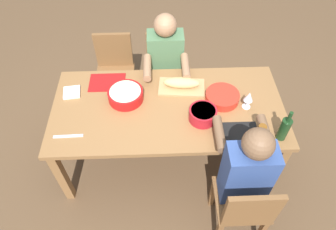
# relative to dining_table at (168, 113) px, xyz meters

# --- Properties ---
(ground_plane) EXTENTS (8.00, 8.00, 0.00)m
(ground_plane) POSITION_rel_dining_table_xyz_m (0.00, 0.00, -0.66)
(ground_plane) COLOR brown
(dining_table) EXTENTS (1.94, 0.94, 0.74)m
(dining_table) POSITION_rel_dining_table_xyz_m (0.00, 0.00, 0.00)
(dining_table) COLOR olive
(dining_table) RESTS_ON ground_plane
(chair_near_right) EXTENTS (0.40, 0.40, 0.85)m
(chair_near_right) POSITION_rel_dining_table_xyz_m (0.53, -0.79, -0.18)
(chair_near_right) COLOR brown
(chair_near_right) RESTS_ON ground_plane
(diner_near_right) EXTENTS (0.41, 0.53, 1.20)m
(diner_near_right) POSITION_rel_dining_table_xyz_m (0.53, -0.61, 0.04)
(diner_near_right) COLOR #2D2D38
(diner_near_right) RESTS_ON ground_plane
(chair_far_center) EXTENTS (0.40, 0.40, 0.85)m
(chair_far_center) POSITION_rel_dining_table_xyz_m (0.00, 0.79, -0.18)
(chair_far_center) COLOR brown
(chair_far_center) RESTS_ON ground_plane
(diner_far_center) EXTENTS (0.41, 0.53, 1.20)m
(diner_far_center) POSITION_rel_dining_table_xyz_m (-0.00, 0.61, 0.04)
(diner_far_center) COLOR #2D2D38
(diner_far_center) RESTS_ON ground_plane
(chair_far_left) EXTENTS (0.40, 0.40, 0.85)m
(chair_far_left) POSITION_rel_dining_table_xyz_m (-0.53, 0.79, -0.18)
(chair_far_left) COLOR brown
(chair_far_left) RESTS_ON ground_plane
(serving_bowl_pasta) EXTENTS (0.30, 0.30, 0.09)m
(serving_bowl_pasta) POSITION_rel_dining_table_xyz_m (-0.35, 0.10, 0.13)
(serving_bowl_pasta) COLOR red
(serving_bowl_pasta) RESTS_ON dining_table
(serving_bowl_fruit) EXTENTS (0.28, 0.28, 0.07)m
(serving_bowl_fruit) POSITION_rel_dining_table_xyz_m (0.46, 0.06, 0.12)
(serving_bowl_fruit) COLOR red
(serving_bowl_fruit) RESTS_ON dining_table
(serving_bowl_greens) EXTENTS (0.22, 0.22, 0.11)m
(serving_bowl_greens) POSITION_rel_dining_table_xyz_m (0.27, -0.14, 0.14)
(serving_bowl_greens) COLOR #B21923
(serving_bowl_greens) RESTS_ON dining_table
(cutting_board) EXTENTS (0.42, 0.26, 0.02)m
(cutting_board) POSITION_rel_dining_table_xyz_m (0.13, 0.21, 0.09)
(cutting_board) COLOR tan
(cutting_board) RESTS_ON dining_table
(bread_loaf) EXTENTS (0.33, 0.14, 0.09)m
(bread_loaf) POSITION_rel_dining_table_xyz_m (0.13, 0.21, 0.14)
(bread_loaf) COLOR tan
(bread_loaf) RESTS_ON cutting_board
(wine_bottle) EXTENTS (0.08, 0.08, 0.29)m
(wine_bottle) POSITION_rel_dining_table_xyz_m (0.85, -0.35, 0.19)
(wine_bottle) COLOR #193819
(wine_bottle) RESTS_ON dining_table
(beer_bottle) EXTENTS (0.06, 0.06, 0.22)m
(beer_bottle) POSITION_rel_dining_table_xyz_m (0.65, -0.41, 0.19)
(beer_bottle) COLOR brown
(beer_bottle) RESTS_ON dining_table
(wine_glass) EXTENTS (0.08, 0.08, 0.17)m
(wine_glass) POSITION_rel_dining_table_xyz_m (0.65, -0.03, 0.19)
(wine_glass) COLOR silver
(wine_glass) RESTS_ON dining_table
(placemat_near_right) EXTENTS (0.32, 0.23, 0.01)m
(placemat_near_right) POSITION_rel_dining_table_xyz_m (0.53, -0.31, 0.08)
(placemat_near_right) COLOR black
(placemat_near_right) RESTS_ON dining_table
(placemat_far_left) EXTENTS (0.32, 0.23, 0.01)m
(placemat_far_left) POSITION_rel_dining_table_xyz_m (-0.53, 0.31, 0.08)
(placemat_far_left) COLOR maroon
(placemat_far_left) RESTS_ON dining_table
(carving_knife) EXTENTS (0.23, 0.03, 0.01)m
(carving_knife) POSITION_rel_dining_table_xyz_m (-0.78, -0.28, 0.08)
(carving_knife) COLOR silver
(carving_knife) RESTS_ON dining_table
(napkin_stack) EXTENTS (0.16, 0.16, 0.02)m
(napkin_stack) POSITION_rel_dining_table_xyz_m (-0.83, 0.18, 0.09)
(napkin_stack) COLOR white
(napkin_stack) RESTS_ON dining_table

